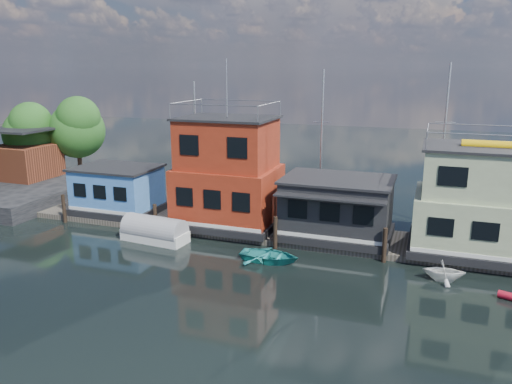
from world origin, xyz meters
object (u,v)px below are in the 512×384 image
at_px(houseboat_blue, 118,190).
at_px(dinghy_white, 444,271).
at_px(houseboat_red, 228,175).
at_px(dinghy_teal, 269,256).
at_px(tarp_runabout, 155,231).
at_px(houseboat_green, 483,203).
at_px(houseboat_dark, 337,207).

bearing_deg(houseboat_blue, dinghy_white, -10.37).
bearing_deg(houseboat_red, houseboat_blue, -180.00).
bearing_deg(dinghy_teal, dinghy_white, -87.84).
distance_m(houseboat_red, dinghy_white, 15.98).
height_order(tarp_runabout, dinghy_white, tarp_runabout).
xyz_separation_m(houseboat_blue, houseboat_green, (26.50, 0.00, 1.34)).
xyz_separation_m(houseboat_red, tarp_runabout, (-3.77, -4.15, -3.40)).
bearing_deg(dinghy_white, houseboat_green, -29.98).
bearing_deg(dinghy_white, dinghy_teal, 88.10).
height_order(houseboat_blue, dinghy_white, houseboat_blue).
distance_m(houseboat_blue, dinghy_teal, 15.31).
bearing_deg(houseboat_dark, dinghy_teal, -122.11).
height_order(houseboat_red, tarp_runabout, houseboat_red).
bearing_deg(houseboat_green, dinghy_white, -114.75).
bearing_deg(dinghy_teal, tarp_runabout, 82.83).
bearing_deg(tarp_runabout, dinghy_teal, -0.51).
height_order(houseboat_red, dinghy_white, houseboat_red).
bearing_deg(tarp_runabout, houseboat_red, 53.29).
distance_m(houseboat_red, houseboat_green, 17.01).
height_order(tarp_runabout, dinghy_teal, tarp_runabout).
relative_size(houseboat_dark, dinghy_teal, 2.01).
bearing_deg(tarp_runabout, houseboat_dark, 24.86).
relative_size(houseboat_blue, houseboat_green, 0.76).
distance_m(houseboat_green, dinghy_teal, 13.55).
relative_size(houseboat_blue, tarp_runabout, 1.34).
bearing_deg(houseboat_dark, houseboat_green, 0.12).
xyz_separation_m(houseboat_dark, dinghy_teal, (-3.16, -5.04, -2.04)).
relative_size(houseboat_dark, houseboat_green, 0.88).
height_order(houseboat_dark, houseboat_green, houseboat_green).
bearing_deg(houseboat_dark, dinghy_white, -32.69).
bearing_deg(houseboat_blue, houseboat_dark, -0.06).
xyz_separation_m(tarp_runabout, dinghy_white, (18.71, -0.32, -0.09)).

